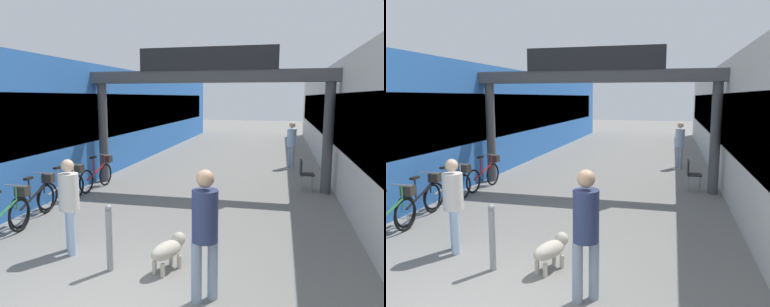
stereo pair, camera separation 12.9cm
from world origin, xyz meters
The scene contains 13 objects.
storefront_left centered at (-5.09, 11.00, 1.84)m, with size 3.00×26.00×3.68m.
storefront_right centered at (5.09, 11.00, 1.84)m, with size 3.00×26.00×3.68m.
arcade_sign_gateway centered at (0.00, 7.25, 2.86)m, with size 7.40×0.47×4.05m.
pedestrian_with_dog centered at (1.17, 1.03, 1.01)m, with size 0.48×0.48×1.76m.
pedestrian_companion centered at (-1.38, 2.02, 0.93)m, with size 0.48×0.48×1.63m.
pedestrian_carrying_crate centered at (2.50, 11.01, 1.00)m, with size 0.45×0.45×1.73m.
dog_on_leash centered at (0.46, 1.78, 0.33)m, with size 0.52×0.76×0.53m.
bicycle_green_nearest centered at (-2.89, 2.29, 0.44)m, with size 0.46×1.69×0.98m.
bicycle_black_second centered at (-3.10, 3.48, 0.44)m, with size 0.46×1.69×0.98m.
bicycle_silver_third centered at (-3.14, 4.69, 0.44)m, with size 0.46×1.68×0.98m.
bicycle_red_farthest centered at (-3.07, 6.32, 0.44)m, with size 0.46×1.69×0.98m.
bollard_post_metal centered at (-0.42, 1.55, 0.53)m, with size 0.10×0.10×1.05m.
cafe_chair_black_nearer centered at (2.78, 7.47, 0.54)m, with size 0.41×0.41×0.89m.
Camera 1 is at (2.07, -3.48, 2.66)m, focal length 35.00 mm.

